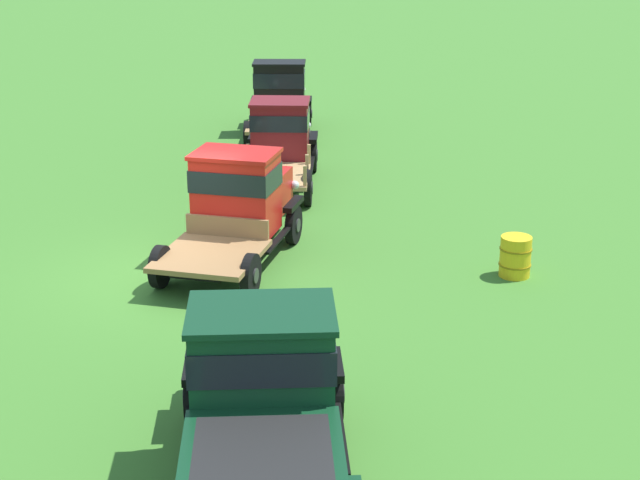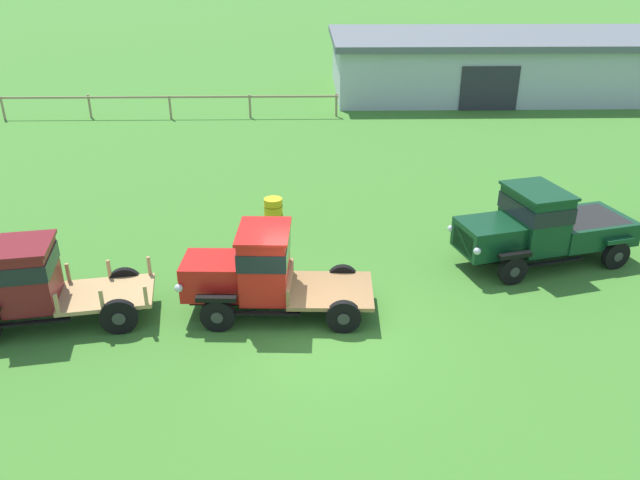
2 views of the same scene
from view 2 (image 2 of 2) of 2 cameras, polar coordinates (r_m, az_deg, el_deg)
ground_plane at (r=14.87m, az=-0.27°, el=-8.65°), size 240.00×240.00×0.00m
farm_shed at (r=42.10m, az=18.27°, el=15.13°), size 24.10×10.65×3.47m
paddock_fence at (r=34.58m, az=-13.51°, el=12.28°), size 17.71×0.51×1.23m
vintage_truck_second_in_line at (r=16.24m, az=-25.37°, el=-3.57°), size 4.90×2.44×2.14m
vintage_truck_midrow_center at (r=15.27m, az=-5.67°, el=-2.77°), size 4.77×2.17×2.23m
vintage_truck_far_side at (r=18.79m, az=19.62°, el=1.25°), size 5.46×3.23×2.24m
oil_drum_beside_row at (r=20.65m, az=-4.29°, el=2.74°), size 0.64×0.64×0.81m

